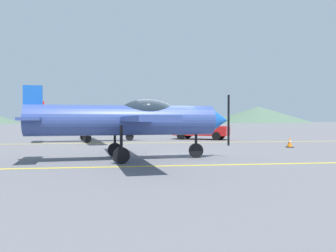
% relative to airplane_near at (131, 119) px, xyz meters
% --- Properties ---
extents(ground_plane, '(400.00, 400.00, 0.00)m').
position_rel_airplane_near_xyz_m(ground_plane, '(1.46, 0.95, -1.61)').
color(ground_plane, slate).
extents(apron_line_near, '(80.00, 0.16, 0.01)m').
position_rel_airplane_near_xyz_m(apron_line_near, '(1.46, -2.08, -1.60)').
color(apron_line_near, yellow).
rests_on(apron_line_near, ground_plane).
extents(apron_line_far, '(80.00, 0.16, 0.01)m').
position_rel_airplane_near_xyz_m(apron_line_far, '(1.46, 9.79, -1.60)').
color(apron_line_far, yellow).
rests_on(apron_line_far, ground_plane).
extents(airplane_near, '(8.31, 9.54, 2.85)m').
position_rel_airplane_near_xyz_m(airplane_near, '(0.00, 0.00, 0.00)').
color(airplane_near, '#33478C').
rests_on(airplane_near, ground_plane).
extents(airplane_mid, '(8.33, 9.53, 2.85)m').
position_rel_airplane_near_xyz_m(airplane_mid, '(-2.36, 11.91, 0.00)').
color(airplane_mid, white).
rests_on(airplane_mid, ground_plane).
extents(car_sedan, '(4.64, 3.63, 1.62)m').
position_rel_airplane_near_xyz_m(car_sedan, '(6.08, 13.41, -0.76)').
color(car_sedan, red).
rests_on(car_sedan, ground_plane).
extents(traffic_cone_front, '(0.36, 0.36, 0.59)m').
position_rel_airplane_near_xyz_m(traffic_cone_front, '(9.14, 4.84, -1.32)').
color(traffic_cone_front, black).
rests_on(traffic_cone_front, ground_plane).
extents(hill_centerleft, '(51.57, 51.57, 7.95)m').
position_rel_airplane_near_xyz_m(hill_centerleft, '(67.01, 149.06, 2.37)').
color(hill_centerleft, '#4C6651').
rests_on(hill_centerleft, ground_plane).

